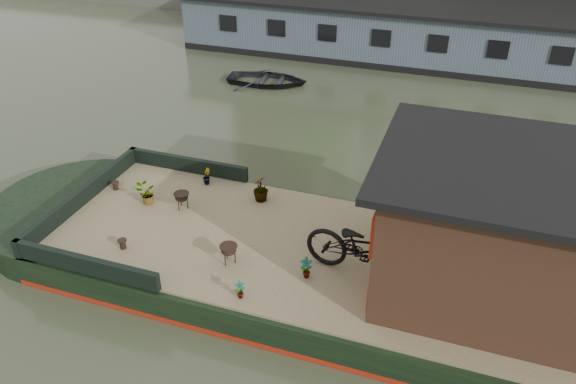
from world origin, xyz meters
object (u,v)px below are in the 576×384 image
(potted_plant_a, at_px, (306,268))
(dinghy, at_px, (267,76))
(brazier_rear, at_px, (182,201))
(bicycle, at_px, (367,249))
(cabin, at_px, (498,228))
(brazier_front, at_px, (229,254))

(potted_plant_a, distance_m, dinghy, 11.13)
(potted_plant_a, distance_m, brazier_rear, 3.33)
(bicycle, bearing_deg, potted_plant_a, 119.17)
(cabin, distance_m, brazier_front, 4.59)
(brazier_front, relative_size, brazier_rear, 1.01)
(brazier_front, bearing_deg, potted_plant_a, 2.28)
(brazier_rear, bearing_deg, bicycle, -11.99)
(bicycle, height_order, potted_plant_a, bicycle)
(cabin, height_order, dinghy, cabin)
(cabin, relative_size, bicycle, 1.78)
(cabin, bearing_deg, dinghy, 128.98)
(cabin, xyz_separation_m, potted_plant_a, (-2.95, -0.77, -1.02))
(potted_plant_a, bearing_deg, cabin, 14.59)
(bicycle, bearing_deg, cabin, -71.83)
(brazier_rear, xyz_separation_m, dinghy, (-1.52, 8.87, -0.55))
(dinghy, bearing_deg, cabin, -147.87)
(cabin, xyz_separation_m, bicycle, (-1.99, -0.38, -0.64))
(bicycle, bearing_deg, brazier_front, 107.79)
(brazier_front, bearing_deg, brazier_rear, 141.66)
(bicycle, relative_size, potted_plant_a, 5.41)
(cabin, bearing_deg, brazier_front, -169.35)
(brazier_rear, bearing_deg, cabin, -4.54)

